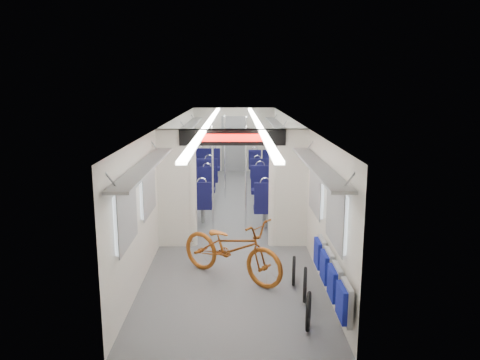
{
  "coord_description": "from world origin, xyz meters",
  "views": [
    {
      "loc": [
        0.06,
        -10.84,
        3.14
      ],
      "look_at": [
        0.15,
        -1.59,
        1.23
      ],
      "focal_mm": 35.0,
      "sensor_mm": 36.0,
      "label": 1
    }
  ],
  "objects": [
    {
      "name": "bike_hoop_a",
      "position": [
        1.0,
        -5.28,
        0.23
      ],
      "size": [
        0.16,
        0.52,
        0.52
      ],
      "primitive_type": "torus",
      "rotation": [
        1.57,
        0.0,
        1.36
      ],
      "color": "black",
      "rests_on": "ground"
    },
    {
      "name": "seat_bay_near_right",
      "position": [
        0.93,
        0.11,
        0.57
      ],
      "size": [
        0.95,
        2.28,
        1.16
      ],
      "color": "#0C0B34",
      "rests_on": "ground"
    },
    {
      "name": "stanchion_near_left",
      "position": [
        -0.42,
        -1.28,
        1.15
      ],
      "size": [
        0.04,
        0.04,
        2.3
      ],
      "primitive_type": "cylinder",
      "color": "silver",
      "rests_on": "ground"
    },
    {
      "name": "bicycle",
      "position": [
        -0.01,
        -3.61,
        0.52
      ],
      "size": [
        1.99,
        1.72,
        1.03
      ],
      "primitive_type": "imported",
      "rotation": [
        0.0,
        0.0,
        0.94
      ],
      "color": "#984C16",
      "rests_on": "ground"
    },
    {
      "name": "seat_bay_far_left",
      "position": [
        -0.93,
        3.4,
        0.57
      ],
      "size": [
        0.95,
        2.28,
        1.16
      ],
      "color": "#0C0B34",
      "rests_on": "ground"
    },
    {
      "name": "bike_hoop_c",
      "position": [
        0.98,
        -3.9,
        0.21
      ],
      "size": [
        0.12,
        0.48,
        0.47
      ],
      "primitive_type": "torus",
      "rotation": [
        1.57,
        0.0,
        1.43
      ],
      "color": "black",
      "rests_on": "ground"
    },
    {
      "name": "stanchion_near_right",
      "position": [
        0.27,
        -1.25,
        1.15
      ],
      "size": [
        0.04,
        0.04,
        2.3
      ],
      "primitive_type": "cylinder",
      "color": "silver",
      "rests_on": "ground"
    },
    {
      "name": "bike_hoop_b",
      "position": [
        1.07,
        -4.48,
        0.24
      ],
      "size": [
        0.14,
        0.53,
        0.53
      ],
      "primitive_type": "torus",
      "rotation": [
        1.57,
        0.0,
        1.4
      ],
      "color": "black",
      "rests_on": "ground"
    },
    {
      "name": "carriage",
      "position": [
        0.0,
        -0.27,
        1.5
      ],
      "size": [
        12.0,
        12.02,
        2.31
      ],
      "color": "#515456",
      "rests_on": "ground"
    },
    {
      "name": "seat_bay_far_right",
      "position": [
        0.93,
        3.76,
        0.53
      ],
      "size": [
        0.89,
        1.97,
        1.07
      ],
      "color": "#0C0B34",
      "rests_on": "ground"
    },
    {
      "name": "stanchion_far_left",
      "position": [
        -0.24,
        1.87,
        1.15
      ],
      "size": [
        0.04,
        0.04,
        2.3
      ],
      "primitive_type": "cylinder",
      "color": "silver",
      "rests_on": "ground"
    },
    {
      "name": "seat_bay_near_left",
      "position": [
        -0.93,
        0.36,
        0.54
      ],
      "size": [
        0.9,
        2.04,
        1.09
      ],
      "color": "#0C0B34",
      "rests_on": "ground"
    },
    {
      "name": "flip_bench",
      "position": [
        1.35,
        -4.86,
        0.58
      ],
      "size": [
        0.12,
        2.08,
        0.49
      ],
      "color": "gray",
      "rests_on": "carriage"
    },
    {
      "name": "stanchion_far_right",
      "position": [
        0.33,
        1.54,
        1.15
      ],
      "size": [
        0.04,
        0.04,
        2.3
      ],
      "primitive_type": "cylinder",
      "color": "silver",
      "rests_on": "ground"
    }
  ]
}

